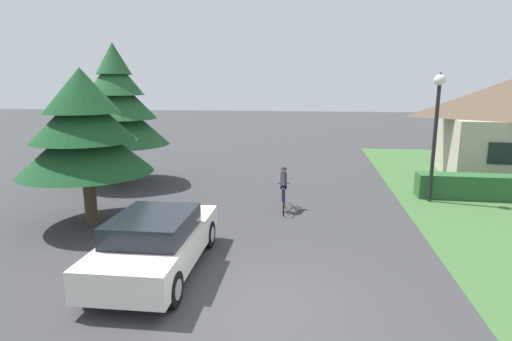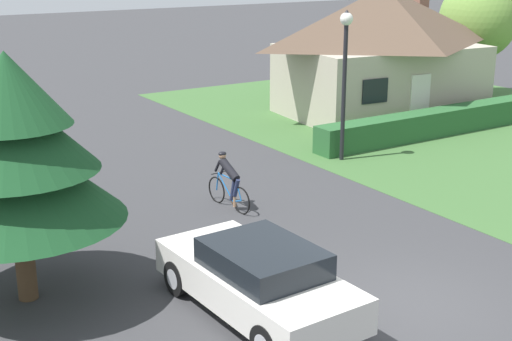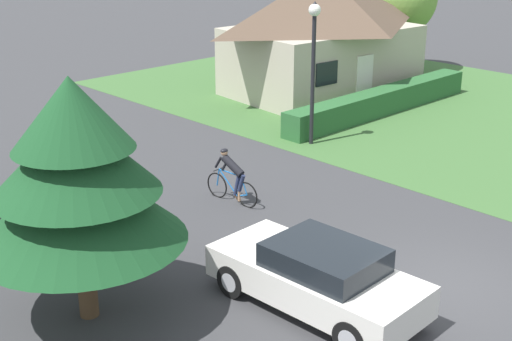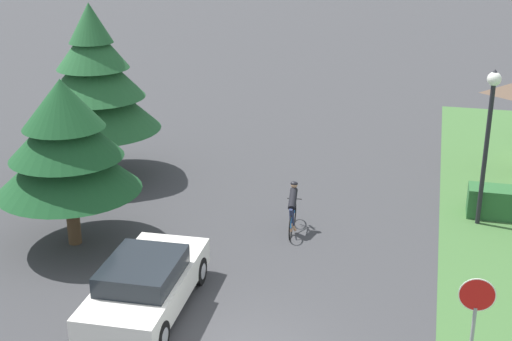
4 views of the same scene
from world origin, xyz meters
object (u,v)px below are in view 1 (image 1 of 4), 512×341
Objects in this scene: cyclist at (283,190)px; street_lamp at (437,114)px; sedan_left_lane at (157,242)px; conifer_tall_far at (116,106)px; conifer_tall_near at (84,129)px.

cyclist is 0.38× the size of street_lamp.
sedan_left_lane is 0.74× the size of conifer_tall_far.
conifer_tall_near reaches higher than sedan_left_lane.
conifer_tall_near reaches higher than street_lamp.
street_lamp reaches higher than sedan_left_lane.
sedan_left_lane is 5.01m from conifer_tall_near.
conifer_tall_far reaches higher than conifer_tall_near.
street_lamp is (5.33, 1.91, 2.54)m from cyclist.
conifer_tall_far is (-12.84, 0.98, 0.15)m from street_lamp.
conifer_tall_far is at bearing 175.63° from street_lamp.
conifer_tall_far is (-5.06, 8.10, 2.70)m from sedan_left_lane.
street_lamp is at bearing -4.37° from conifer_tall_far.
conifer_tall_far reaches higher than sedan_left_lane.
cyclist is 6.67m from conifer_tall_near.
street_lamp is 0.78× the size of conifer_tall_far.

